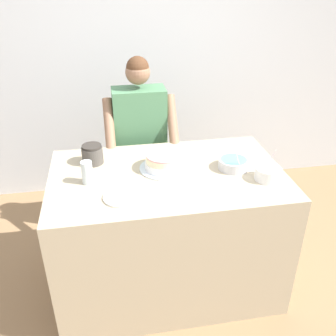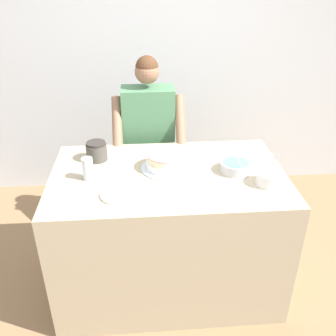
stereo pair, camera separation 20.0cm
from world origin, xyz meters
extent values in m
plane|color=#93704C|center=(0.00, 0.00, 0.00)|extent=(14.00, 14.00, 0.00)
cube|color=silver|center=(0.00, 2.00, 1.30)|extent=(10.00, 0.05, 2.60)
cube|color=tan|center=(0.00, 0.47, 0.47)|extent=(1.55, 0.95, 0.95)
cylinder|color=#2D2D38|center=(-0.20, 1.17, 0.38)|extent=(0.12, 0.12, 0.76)
cylinder|color=#2D2D38|center=(-0.01, 1.17, 0.38)|extent=(0.12, 0.12, 0.76)
cube|color=#4C7F56|center=(-0.11, 1.17, 1.04)|extent=(0.42, 0.23, 0.57)
cylinder|color=#8E664C|center=(-0.35, 1.01, 1.03)|extent=(0.07, 0.37, 0.48)
cylinder|color=#8E664C|center=(0.14, 1.01, 1.03)|extent=(0.07, 0.37, 0.48)
sphere|color=#8E664C|center=(-0.11, 1.17, 1.45)|extent=(0.19, 0.19, 0.19)
sphere|color=#51331E|center=(-0.11, 1.17, 1.48)|extent=(0.17, 0.17, 0.17)
cylinder|color=silver|center=(-0.01, 0.54, 0.95)|extent=(0.33, 0.33, 0.01)
cylinder|color=white|center=(-0.01, 0.54, 0.98)|extent=(0.26, 0.26, 0.05)
cylinder|color=#F4EABC|center=(-0.01, 0.54, 1.03)|extent=(0.24, 0.24, 0.05)
cylinder|color=pink|center=(-0.01, 0.54, 1.05)|extent=(0.24, 0.24, 0.01)
cylinder|color=silver|center=(0.45, 0.47, 0.98)|extent=(0.20, 0.20, 0.07)
cylinder|color=#60B7E0|center=(0.45, 0.47, 1.01)|extent=(0.18, 0.18, 0.01)
cylinder|color=silver|center=(0.46, 0.40, 1.03)|extent=(0.06, 0.01, 0.15)
cylinder|color=white|center=(0.62, 0.29, 0.99)|extent=(0.16, 0.16, 0.08)
cylinder|color=pink|center=(0.62, 0.29, 1.03)|extent=(0.14, 0.14, 0.01)
cylinder|color=silver|center=(0.64, 0.34, 1.05)|extent=(0.06, 0.03, 0.18)
cylinder|color=silver|center=(-0.51, 0.44, 1.02)|extent=(0.07, 0.07, 0.15)
cylinder|color=white|center=(-0.32, 0.23, 0.96)|extent=(0.22, 0.22, 0.01)
cylinder|color=#4C4742|center=(-0.48, 0.71, 1.01)|extent=(0.14, 0.14, 0.12)
cylinder|color=#322D28|center=(-0.48, 0.71, 1.08)|extent=(0.13, 0.13, 0.02)
camera|label=1|loc=(-0.37, -1.64, 2.17)|focal=40.00mm
camera|label=2|loc=(-0.17, -1.67, 2.17)|focal=40.00mm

